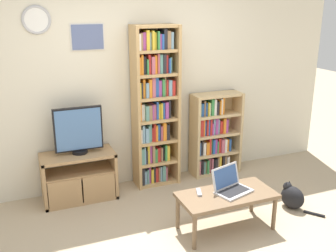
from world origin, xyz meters
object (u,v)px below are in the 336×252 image
television (78,131)px  remote_near_laptop (199,192)px  coffee_table (227,198)px  cat (292,197)px  bookshelf_short (213,136)px  laptop (230,185)px  bookshelf_tall (154,107)px  tv_stand (79,177)px

television → remote_near_laptop: television is taller
coffee_table → cat: size_ratio=2.02×
bookshelf_short → laptop: bearing=-110.9°
laptop → coffee_table: bearing=-164.9°
bookshelf_short → coffee_table: (-0.56, -1.35, -0.17)m
laptop → bookshelf_tall: bearing=88.5°
bookshelf_short → cat: bearing=-73.3°
television → coffee_table: (1.26, -1.27, -0.49)m
tv_stand → remote_near_laptop: bearing=-47.4°
television → remote_near_laptop: (1.00, -1.15, -0.44)m
tv_stand → laptop: size_ratio=1.99×
television → coffee_table: 1.85m
bookshelf_short → tv_stand: bearing=-176.8°
tv_stand → laptop: (1.36, -1.20, 0.18)m
coffee_table → laptop: size_ratio=2.32×
bookshelf_tall → tv_stand: bearing=-174.4°
bookshelf_tall → coffee_table: size_ratio=2.03×
coffee_table → laptop: (0.06, 0.04, 0.11)m
tv_stand → bookshelf_short: bookshelf_short is taller
bookshelf_tall → television: bearing=-175.7°
laptop → remote_near_laptop: size_ratio=2.61×
bookshelf_short → bookshelf_tall: bearing=-179.5°
remote_near_laptop → bookshelf_short: bearing=-104.2°
bookshelf_tall → bookshelf_short: bearing=0.5°
tv_stand → coffee_table: tv_stand is taller
bookshelf_short → laptop: 1.40m
bookshelf_tall → coffee_table: bookshelf_tall is taller
tv_stand → bookshelf_short: 1.87m
tv_stand → remote_near_laptop: (1.03, -1.12, 0.13)m
bookshelf_tall → bookshelf_short: bookshelf_tall is taller
bookshelf_short → cat: size_ratio=2.27×
coffee_table → laptop: bearing=32.1°
coffee_table → cat: coffee_table is taller
tv_stand → coffee_table: bearing=-43.9°
bookshelf_short → cat: bookshelf_short is taller
laptop → cat: laptop is taller
television → bookshelf_tall: (0.96, 0.07, 0.18)m
bookshelf_tall → bookshelf_short: size_ratio=1.81×
remote_near_laptop → television: bearing=-29.4°
laptop → remote_near_laptop: (-0.32, 0.08, -0.05)m
bookshelf_tall → laptop: size_ratio=4.71×
bookshelf_short → remote_near_laptop: bookshelf_short is taller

